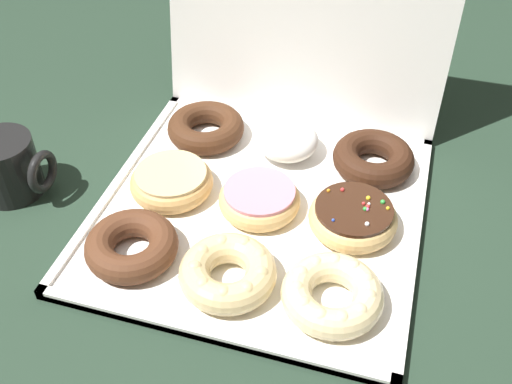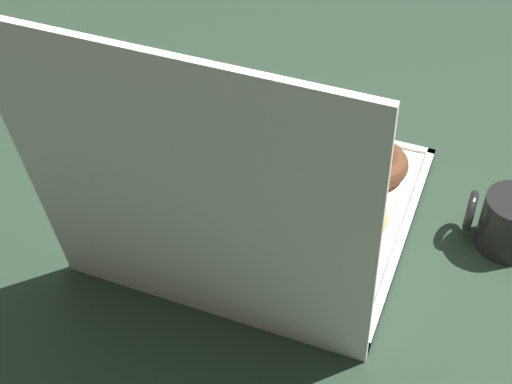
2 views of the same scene
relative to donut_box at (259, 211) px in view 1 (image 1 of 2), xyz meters
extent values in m
plane|color=#233828|center=(0.00, 0.00, -0.01)|extent=(3.00, 3.00, 0.00)
cube|color=white|center=(0.00, 0.00, 0.00)|extent=(0.43, 0.43, 0.01)
cube|color=white|center=(0.00, -0.21, 0.00)|extent=(0.43, 0.01, 0.01)
cube|color=white|center=(0.00, 0.21, 0.00)|extent=(0.43, 0.01, 0.01)
cube|color=white|center=(-0.21, 0.00, 0.00)|extent=(0.01, 0.43, 0.01)
cube|color=white|center=(0.21, 0.00, 0.00)|extent=(0.01, 0.43, 0.01)
torus|color=#59331E|center=(-0.13, -0.13, 0.02)|extent=(0.11, 0.11, 0.04)
torus|color=#EACC8C|center=(0.00, -0.13, 0.02)|extent=(0.12, 0.12, 0.04)
sphere|color=#EACC8C|center=(0.04, -0.13, 0.03)|extent=(0.02, 0.02, 0.02)
sphere|color=#EACC8C|center=(0.03, -0.11, 0.03)|extent=(0.02, 0.02, 0.02)
sphere|color=#EACC8C|center=(0.01, -0.09, 0.03)|extent=(0.02, 0.02, 0.02)
sphere|color=#EACC8C|center=(-0.02, -0.10, 0.03)|extent=(0.02, 0.02, 0.02)
sphere|color=#EACC8C|center=(-0.04, -0.12, 0.03)|extent=(0.02, 0.02, 0.02)
sphere|color=#EACC8C|center=(-0.04, -0.15, 0.03)|extent=(0.02, 0.02, 0.02)
sphere|color=#EACC8C|center=(-0.02, -0.17, 0.03)|extent=(0.02, 0.02, 0.02)
sphere|color=#EACC8C|center=(0.01, -0.17, 0.03)|extent=(0.02, 0.02, 0.02)
sphere|color=#EACC8C|center=(0.03, -0.16, 0.03)|extent=(0.02, 0.02, 0.02)
torus|color=beige|center=(0.12, -0.13, 0.02)|extent=(0.12, 0.12, 0.04)
sphere|color=beige|center=(0.16, -0.13, 0.03)|extent=(0.02, 0.02, 0.02)
sphere|color=beige|center=(0.16, -0.11, 0.03)|extent=(0.02, 0.02, 0.02)
sphere|color=beige|center=(0.14, -0.09, 0.03)|extent=(0.02, 0.02, 0.02)
sphere|color=beige|center=(0.12, -0.09, 0.03)|extent=(0.02, 0.02, 0.02)
sphere|color=beige|center=(0.10, -0.10, 0.03)|extent=(0.02, 0.02, 0.02)
sphere|color=beige|center=(0.08, -0.12, 0.03)|extent=(0.02, 0.02, 0.02)
sphere|color=beige|center=(0.08, -0.14, 0.03)|extent=(0.02, 0.02, 0.02)
sphere|color=beige|center=(0.10, -0.16, 0.03)|extent=(0.02, 0.02, 0.02)
sphere|color=beige|center=(0.12, -0.17, 0.03)|extent=(0.02, 0.02, 0.02)
sphere|color=beige|center=(0.14, -0.17, 0.03)|extent=(0.02, 0.02, 0.02)
sphere|color=beige|center=(0.16, -0.15, 0.03)|extent=(0.02, 0.02, 0.02)
torus|color=tan|center=(-0.13, 0.00, 0.02)|extent=(0.11, 0.11, 0.03)
cylinder|color=#EACC8C|center=(-0.13, 0.00, 0.04)|extent=(0.10, 0.10, 0.01)
torus|color=#E5B770|center=(0.00, 0.00, 0.02)|extent=(0.11, 0.11, 0.03)
cylinder|color=pink|center=(0.00, 0.00, 0.04)|extent=(0.09, 0.09, 0.01)
torus|color=#E5B770|center=(0.12, 0.00, 0.02)|extent=(0.11, 0.11, 0.03)
cylinder|color=#381E11|center=(0.12, 0.00, 0.04)|extent=(0.10, 0.10, 0.01)
sphere|color=red|center=(0.10, 0.03, 0.04)|extent=(0.01, 0.01, 0.01)
sphere|color=yellow|center=(0.17, 0.01, 0.04)|extent=(0.00, 0.00, 0.00)
sphere|color=white|center=(0.14, -0.03, 0.04)|extent=(0.01, 0.01, 0.01)
sphere|color=yellow|center=(0.14, 0.02, 0.04)|extent=(0.01, 0.01, 0.01)
sphere|color=green|center=(0.16, 0.02, 0.04)|extent=(0.01, 0.01, 0.01)
sphere|color=blue|center=(0.10, -0.03, 0.04)|extent=(0.00, 0.00, 0.00)
sphere|color=white|center=(0.14, 0.01, 0.04)|extent=(0.00, 0.00, 0.00)
sphere|color=pink|center=(0.14, 0.00, 0.04)|extent=(0.01, 0.01, 0.01)
sphere|color=red|center=(0.14, 0.01, 0.04)|extent=(0.01, 0.01, 0.01)
sphere|color=orange|center=(0.09, 0.02, 0.04)|extent=(0.01, 0.01, 0.01)
sphere|color=green|center=(0.14, 0.00, 0.04)|extent=(0.01, 0.01, 0.01)
sphere|color=red|center=(0.14, 0.01, 0.04)|extent=(0.00, 0.00, 0.00)
torus|color=#472816|center=(-0.12, 0.13, 0.02)|extent=(0.12, 0.12, 0.04)
ellipsoid|color=white|center=(0.01, 0.13, 0.03)|extent=(0.09, 0.09, 0.05)
torus|color=#381E11|center=(0.13, 0.13, 0.02)|extent=(0.12, 0.12, 0.04)
cylinder|color=black|center=(-0.35, -0.05, 0.04)|extent=(0.09, 0.09, 0.09)
torus|color=black|center=(-0.29, -0.05, 0.04)|extent=(0.01, 0.06, 0.06)
camera|label=1|loc=(0.16, -0.56, 0.56)|focal=42.00mm
camera|label=2|loc=(-0.28, 0.77, 0.77)|focal=51.72mm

